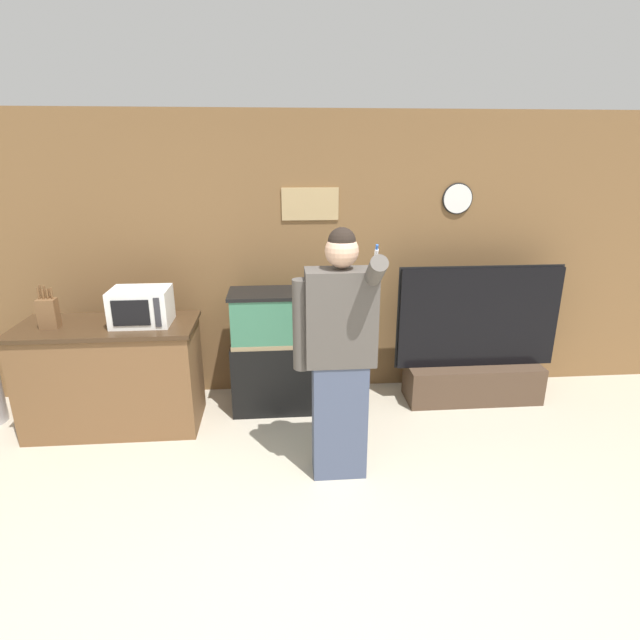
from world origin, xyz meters
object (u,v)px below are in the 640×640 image
counter_island (113,376)px  person_standing (339,355)px  tv_on_stand (474,362)px  knife_block (48,313)px  aquarium_on_stand (293,350)px  microwave (141,306)px

counter_island → person_standing: (1.81, -0.82, 0.48)m
counter_island → tv_on_stand: bearing=3.9°
knife_block → tv_on_stand: tv_on_stand is taller
aquarium_on_stand → person_standing: (0.29, -1.03, 0.38)m
knife_block → tv_on_stand: 3.69m
knife_block → person_standing: size_ratio=0.19×
knife_block → person_standing: person_standing is taller
tv_on_stand → aquarium_on_stand: bearing=-179.7°
counter_island → person_standing: 2.04m
microwave → person_standing: person_standing is taller
person_standing → knife_block: bearing=160.8°
knife_block → person_standing: bearing=-19.2°
counter_island → aquarium_on_stand: size_ratio=1.29×
microwave → aquarium_on_stand: (1.22, 0.22, -0.51)m
tv_on_stand → person_standing: bearing=-143.5°
aquarium_on_stand → microwave: bearing=-169.8°
counter_island → microwave: microwave is taller
aquarium_on_stand → person_standing: bearing=-74.2°
counter_island → knife_block: 0.71m
aquarium_on_stand → person_standing: 1.14m
knife_block → aquarium_on_stand: knife_block is taller
counter_island → person_standing: person_standing is taller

